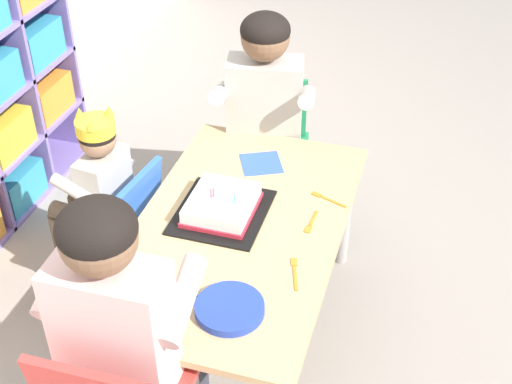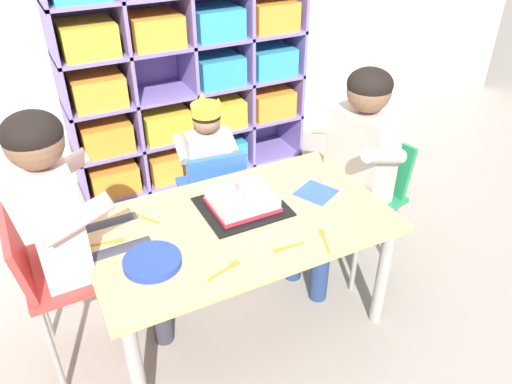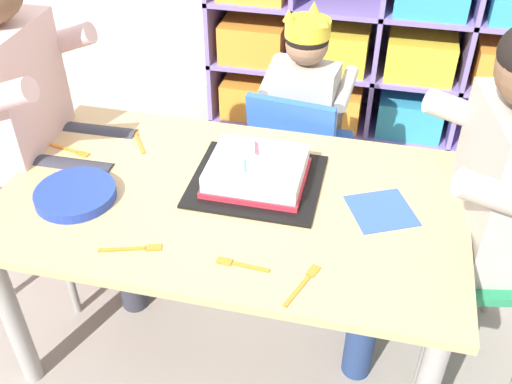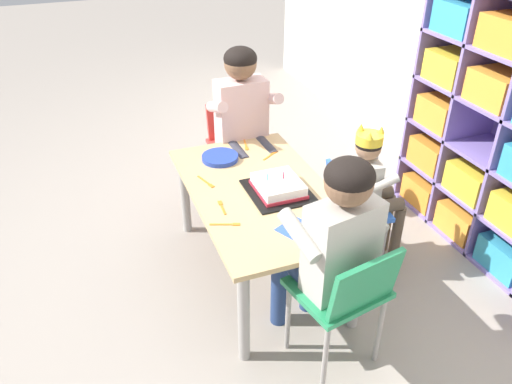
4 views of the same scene
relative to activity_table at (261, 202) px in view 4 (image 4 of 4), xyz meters
name	(u,v)px [view 4 (image 4 of 4)]	position (x,y,z in m)	size (l,w,h in m)	color
ground	(260,271)	(0.00, 0.00, -0.47)	(16.00, 16.00, 0.00)	gray
activity_table	(261,202)	(0.00, 0.00, 0.00)	(1.19, 0.69, 0.54)	tan
classroom_chair_blue	(351,207)	(0.09, 0.49, -0.09)	(0.34, 0.33, 0.62)	blue
child_with_crown	(372,181)	(0.10, 0.59, 0.06)	(0.31, 0.32, 0.84)	#B2ADA3
classroom_chair_adult_side	(239,143)	(-0.70, 0.12, -0.01)	(0.34, 0.38, 0.71)	red
adult_helper_seated	(245,118)	(-0.59, 0.13, 0.21)	(0.44, 0.41, 1.09)	beige
classroom_chair_guest_side	(346,293)	(0.71, 0.11, -0.05)	(0.41, 0.42, 0.67)	#238451
guest_at_table_side	(332,238)	(0.60, 0.09, 0.16)	(0.46, 0.44, 1.03)	#B2ADA3
birthday_cake_on_tray	(278,187)	(0.05, 0.08, 0.10)	(0.34, 0.30, 0.11)	black
paper_plate_stack	(220,158)	(-0.38, -0.10, 0.09)	(0.21, 0.21, 0.03)	#233DA3
paper_napkin_square	(297,229)	(0.38, 0.03, 0.07)	(0.15, 0.15, 0.00)	#3356B7
fork_at_table_front_edge	(227,224)	(0.23, -0.25, 0.08)	(0.06, 0.14, 0.00)	orange
fork_near_child_seat	(271,155)	(-0.34, 0.20, 0.08)	(0.09, 0.12, 0.00)	orange
fork_scattered_mid_table	(207,182)	(-0.17, -0.24, 0.08)	(0.14, 0.06, 0.00)	orange
fork_near_cake_tray	(222,207)	(0.08, -0.23, 0.08)	(0.12, 0.02, 0.00)	orange
fork_beside_plate_stack	(246,145)	(-0.50, 0.10, 0.08)	(0.15, 0.05, 0.00)	orange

